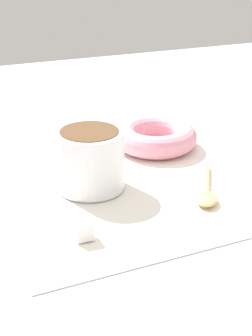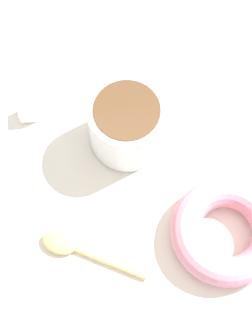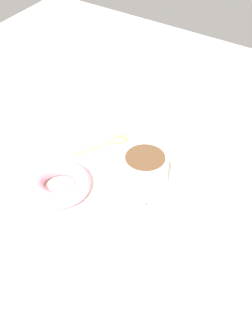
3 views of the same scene
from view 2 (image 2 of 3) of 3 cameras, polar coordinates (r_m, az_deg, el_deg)
The scene contains 6 objects.
ground_plane at distance 60.61cm, azimuth 3.03°, elevation -3.31°, with size 120.00×120.00×2.00cm, color #B2BCC6.
napkin at distance 60.22cm, azimuth -0.00°, elevation -0.72°, with size 32.06×32.06×0.30cm, color white.
coffee_cup at distance 58.38cm, azimuth 0.22°, elevation 4.56°, with size 10.06×7.91×7.02cm.
donut at distance 57.57cm, azimuth 10.14°, elevation -6.35°, with size 11.29×11.29×3.05cm, color pink.
spoon at distance 57.73cm, azimuth -5.59°, elevation -8.03°, with size 10.61×6.93×0.90cm.
sugar_cube at distance 62.95cm, azimuth -9.98°, elevation 5.63°, with size 1.80×1.80×1.80cm, color white.
Camera 2 is at (-5.60, -17.32, 56.81)cm, focal length 60.00 mm.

